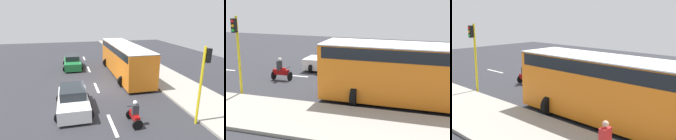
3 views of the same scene
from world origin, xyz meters
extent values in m
cube|color=#2D2D33|center=(0.00, 0.00, -0.05)|extent=(40.00, 60.00, 0.10)
cube|color=#9E998E|center=(7.00, 0.00, 0.07)|extent=(4.00, 60.00, 0.15)
cube|color=white|center=(0.00, -12.00, 0.01)|extent=(0.20, 2.40, 0.01)
cube|color=white|center=(0.00, -6.00, 0.01)|extent=(0.20, 2.40, 0.01)
cube|color=white|center=(0.00, 0.00, 0.01)|extent=(0.20, 2.40, 0.01)
cube|color=white|center=(-2.08, -3.70, 0.56)|extent=(1.91, 4.15, 0.80)
cube|color=#1E2328|center=(-2.08, -3.37, 1.24)|extent=(1.60, 2.33, 0.56)
cylinder|color=black|center=(-1.23, -5.07, 0.32)|extent=(0.64, 0.22, 0.64)
cylinder|color=black|center=(-2.92, -5.07, 0.32)|extent=(0.64, 0.22, 0.64)
cylinder|color=black|center=(-1.23, -2.33, 0.32)|extent=(0.64, 0.22, 0.64)
cylinder|color=black|center=(-2.92, -2.33, 0.32)|extent=(0.64, 0.22, 0.64)
cube|color=orange|center=(3.40, 3.25, 1.65)|extent=(2.50, 11.00, 2.90)
cube|color=black|center=(3.40, 3.25, 2.75)|extent=(2.52, 10.56, 0.60)
cube|color=white|center=(3.40, 3.25, 3.12)|extent=(2.50, 11.00, 0.08)
cylinder|color=black|center=(2.30, -0.27, 0.50)|extent=(1.00, 0.30, 1.00)
cylinder|color=black|center=(4.50, -0.27, 0.50)|extent=(1.00, 0.30, 1.00)
cylinder|color=black|center=(1.23, -5.58, 0.30)|extent=(0.60, 0.10, 0.60)
cylinder|color=black|center=(1.23, -6.78, 0.30)|extent=(0.60, 0.10, 0.60)
cube|color=#990C0C|center=(1.23, -6.23, 0.55)|extent=(0.28, 1.10, 0.36)
sphere|color=#990C0C|center=(1.23, -6.03, 0.73)|extent=(0.32, 0.32, 0.32)
cylinder|color=black|center=(1.23, -5.68, 0.90)|extent=(0.55, 0.04, 0.04)
cube|color=#333338|center=(1.23, -6.33, 1.00)|extent=(0.36, 0.24, 0.60)
sphere|color=silver|center=(1.23, -6.28, 1.40)|extent=(0.26, 0.26, 0.26)
cube|color=red|center=(7.20, 5.11, 1.30)|extent=(0.40, 0.24, 0.60)
sphere|color=tan|center=(7.20, 5.11, 1.73)|extent=(0.22, 0.22, 0.22)
cylinder|color=yellow|center=(4.75, -6.91, 2.25)|extent=(0.14, 0.14, 4.50)
cube|color=black|center=(4.97, -6.91, 4.00)|extent=(0.24, 0.24, 0.76)
sphere|color=red|center=(5.09, -6.91, 4.24)|extent=(0.16, 0.16, 0.16)
sphere|color=#F2A50C|center=(5.09, -6.91, 4.00)|extent=(0.16, 0.16, 0.16)
sphere|color=green|center=(5.09, -6.91, 3.76)|extent=(0.16, 0.16, 0.16)
camera|label=1|loc=(-2.21, -15.48, 6.06)|focal=30.99mm
camera|label=2|loc=(19.24, 3.57, 5.70)|focal=49.72mm
camera|label=3|loc=(14.44, 10.14, 5.19)|focal=46.86mm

